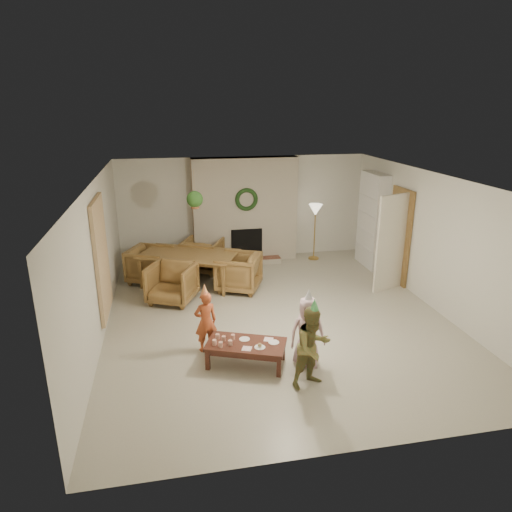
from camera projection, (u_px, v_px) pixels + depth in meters
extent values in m
plane|color=#B7B29E|center=(276.00, 316.00, 8.38)|extent=(7.00, 7.00, 0.00)
plane|color=white|center=(278.00, 179.00, 7.58)|extent=(7.00, 7.00, 0.00)
plane|color=silver|center=(244.00, 208.00, 11.23)|extent=(7.00, 0.00, 7.00)
plane|color=silver|center=(358.00, 354.00, 4.72)|extent=(7.00, 0.00, 7.00)
plane|color=silver|center=(97.00, 262.00, 7.43)|extent=(0.00, 7.00, 7.00)
plane|color=silver|center=(434.00, 242.00, 8.53)|extent=(0.00, 7.00, 7.00)
cube|color=#592B17|center=(245.00, 210.00, 11.05)|extent=(2.50, 0.40, 2.50)
cube|color=#5C2619|center=(248.00, 261.00, 11.10)|extent=(1.60, 0.30, 0.12)
cube|color=black|center=(246.00, 244.00, 11.13)|extent=(0.75, 0.12, 0.75)
torus|color=#173815|center=(247.00, 200.00, 10.74)|extent=(0.54, 0.10, 0.54)
cylinder|color=gold|center=(314.00, 258.00, 11.47)|extent=(0.26, 0.26, 0.03)
cylinder|color=gold|center=(315.00, 234.00, 11.27)|extent=(0.03, 0.03, 1.24)
cone|color=beige|center=(316.00, 210.00, 11.08)|extent=(0.33, 0.33, 0.28)
cube|color=white|center=(372.00, 220.00, 10.69)|extent=(0.30, 1.00, 2.20)
cube|color=white|center=(369.00, 247.00, 10.89)|extent=(0.30, 0.92, 0.03)
cube|color=white|center=(371.00, 231.00, 10.76)|extent=(0.30, 0.92, 0.03)
cube|color=white|center=(372.00, 214.00, 10.63)|extent=(0.30, 0.92, 0.03)
cube|color=white|center=(373.00, 197.00, 10.51)|extent=(0.30, 0.92, 0.03)
cube|color=#A7351E|center=(372.00, 243.00, 10.70)|extent=(0.20, 0.40, 0.24)
cube|color=#26478D|center=(369.00, 224.00, 10.76)|extent=(0.20, 0.44, 0.24)
cube|color=#B29126|center=(373.00, 210.00, 10.50)|extent=(0.20, 0.36, 0.22)
cube|color=brown|center=(400.00, 236.00, 9.71)|extent=(0.05, 0.86, 2.04)
cube|color=beige|center=(391.00, 243.00, 9.29)|extent=(0.77, 0.32, 2.00)
cube|color=beige|center=(102.00, 258.00, 7.62)|extent=(0.06, 1.20, 2.00)
imported|color=brown|center=(189.00, 270.00, 9.70)|extent=(2.27, 1.84, 0.70)
imported|color=brown|center=(172.00, 283.00, 8.88)|extent=(1.10, 1.12, 0.77)
imported|color=brown|center=(203.00, 255.00, 10.50)|extent=(1.10, 1.12, 0.77)
imported|color=brown|center=(150.00, 265.00, 9.88)|extent=(1.12, 1.10, 0.77)
imported|color=brown|center=(238.00, 272.00, 9.45)|extent=(1.12, 1.10, 0.77)
cylinder|color=tan|center=(194.00, 187.00, 8.85)|extent=(0.01, 0.01, 0.70)
cylinder|color=brown|center=(195.00, 205.00, 8.96)|extent=(0.16, 0.16, 0.12)
sphere|color=#224D19|center=(195.00, 199.00, 8.92)|extent=(0.32, 0.32, 0.32)
cube|color=#4C2419|center=(246.00, 345.00, 6.74)|extent=(1.28, 0.96, 0.05)
cube|color=#4C2419|center=(246.00, 348.00, 6.76)|extent=(1.17, 0.84, 0.07)
cube|color=#4C2419|center=(208.00, 360.00, 6.67)|extent=(0.08, 0.08, 0.30)
cube|color=#4C2419|center=(279.00, 367.00, 6.49)|extent=(0.08, 0.08, 0.30)
cube|color=#4C2419|center=(216.00, 344.00, 7.10)|extent=(0.08, 0.08, 0.30)
cube|color=#4C2419|center=(283.00, 350.00, 6.93)|extent=(0.08, 0.08, 0.30)
cylinder|color=white|center=(214.00, 342.00, 6.67)|extent=(0.08, 0.08, 0.08)
cylinder|color=white|center=(218.00, 337.00, 6.84)|extent=(0.08, 0.08, 0.08)
cylinder|color=white|center=(221.00, 344.00, 6.61)|extent=(0.08, 0.08, 0.08)
cylinder|color=white|center=(224.00, 339.00, 6.78)|extent=(0.08, 0.08, 0.08)
cylinder|color=white|center=(230.00, 343.00, 6.66)|extent=(0.08, 0.08, 0.08)
cylinder|color=white|center=(233.00, 337.00, 6.82)|extent=(0.08, 0.08, 0.08)
cylinder|color=white|center=(245.00, 339.00, 6.84)|extent=(0.21, 0.21, 0.01)
cylinder|color=white|center=(260.00, 347.00, 6.61)|extent=(0.21, 0.21, 0.01)
cylinder|color=white|center=(274.00, 342.00, 6.75)|extent=(0.21, 0.21, 0.01)
sphere|color=tan|center=(260.00, 345.00, 6.60)|extent=(0.08, 0.08, 0.06)
cube|color=#FBB8C2|center=(247.00, 349.00, 6.57)|extent=(0.17, 0.17, 0.01)
cube|color=#FBB8C2|center=(269.00, 339.00, 6.83)|extent=(0.17, 0.17, 0.01)
imported|color=#BE4F28|center=(206.00, 322.00, 7.08)|extent=(0.40, 0.30, 0.98)
cone|color=#F0CC50|center=(204.00, 290.00, 6.91)|extent=(0.15, 0.15, 0.19)
imported|color=#9B5D2A|center=(313.00, 347.00, 6.17)|extent=(0.68, 0.61, 1.16)
cone|color=#4FB95F|center=(315.00, 305.00, 5.97)|extent=(0.14, 0.14, 0.19)
imported|color=#D1A7B2|center=(307.00, 332.00, 6.66)|extent=(0.53, 0.35, 1.08)
cone|color=silver|center=(309.00, 295.00, 6.48)|extent=(0.16, 0.16, 0.19)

